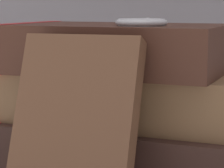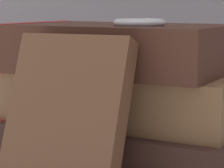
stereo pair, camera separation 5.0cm
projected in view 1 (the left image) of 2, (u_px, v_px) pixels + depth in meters
name	position (u px, v px, depth m)	size (l,w,h in m)	color
book_flat_bottom	(122.00, 146.00, 0.51)	(0.24, 0.15, 0.05)	#331E19
book_flat_middle	(118.00, 94.00, 0.52)	(0.24, 0.14, 0.05)	brown
book_flat_top	(110.00, 48.00, 0.50)	(0.21, 0.13, 0.05)	#422319
book_leaning_front	(74.00, 130.00, 0.41)	(0.10, 0.07, 0.14)	brown
pocket_watch	(141.00, 22.00, 0.46)	(0.05, 0.05, 0.01)	silver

